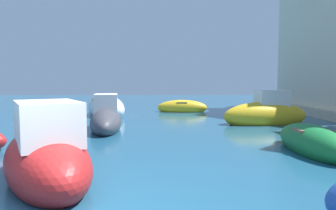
# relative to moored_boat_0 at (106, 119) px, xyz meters

# --- Properties ---
(moored_boat_0) EXTENTS (1.72, 4.11, 1.68)m
(moored_boat_0) POSITION_rel_moored_boat_0_xyz_m (0.00, 0.00, 0.00)
(moored_boat_0) COLOR #3F3F47
(moored_boat_0) RESTS_ON ground
(moored_boat_2) EXTENTS (3.26, 1.45, 0.99)m
(moored_boat_2) POSITION_rel_moored_boat_0_xyz_m (3.67, 7.02, -0.15)
(moored_boat_2) COLOR gold
(moored_boat_2) RESTS_ON ground
(moored_boat_5) EXTENTS (4.18, 2.07, 1.84)m
(moored_boat_5) POSITION_rel_moored_boat_0_xyz_m (7.08, 1.36, 0.03)
(moored_boat_5) COLOR gold
(moored_boat_5) RESTS_ON ground
(moored_boat_6) EXTENTS (3.03, 3.91, 1.90)m
(moored_boat_6) POSITION_rel_moored_boat_0_xyz_m (-0.06, -6.62, 0.07)
(moored_boat_6) COLOR #B21E1E
(moored_boat_6) RESTS_ON ground
(moored_boat_10) EXTENTS (1.12, 3.31, 0.99)m
(moored_boat_10) POSITION_rel_moored_boat_0_xyz_m (6.33, -4.31, -0.15)
(moored_boat_10) COLOR #197233
(moored_boat_10) RESTS_ON ground
(moored_boat_11) EXTENTS (3.32, 4.37, 1.52)m
(moored_boat_11) POSITION_rel_moored_boat_0_xyz_m (-0.82, 4.88, -0.00)
(moored_boat_11) COLOR white
(moored_boat_11) RESTS_ON ground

